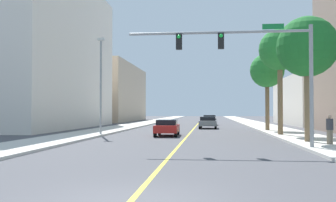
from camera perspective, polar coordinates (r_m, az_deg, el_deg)
ground at (r=50.33m, az=4.14°, el=-3.73°), size 192.00×192.00×0.00m
sidewalk_left at (r=51.31m, az=-5.33°, el=-3.60°), size 3.82×168.00×0.15m
sidewalk_right at (r=50.74m, az=13.71°, el=-3.59°), size 3.82×168.00×0.15m
lane_marking_center at (r=50.33m, az=4.14°, el=-3.73°), size 0.16×144.00×0.01m
building_left_near at (r=49.20m, az=-21.35°, el=6.53°), size 16.18×26.29×17.49m
building_left_far at (r=77.23m, az=-10.97°, el=1.10°), size 16.45×26.88×10.84m
traffic_signal_mast at (r=20.63m, az=12.50°, el=6.45°), size 9.56×0.36×6.35m
street_lamp at (r=31.78m, az=-9.90°, el=3.01°), size 0.56×0.28×7.77m
palm_near at (r=25.00m, az=19.88°, el=7.44°), size 3.66×3.66×7.56m
palm_mid at (r=31.77m, az=16.19°, el=7.13°), size 3.28×3.28×8.29m
palm_far at (r=38.46m, az=14.43°, el=4.28°), size 3.27×3.27×7.37m
car_red at (r=30.63m, az=-0.13°, el=-3.89°), size 1.88×4.30×1.29m
car_black at (r=54.24m, az=6.17°, el=-2.80°), size 1.95×3.85×1.40m
car_gray at (r=43.89m, az=5.93°, el=-3.14°), size 2.04×4.36×1.33m
pedestrian at (r=23.15m, az=22.78°, el=-3.92°), size 0.38×0.38×1.62m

